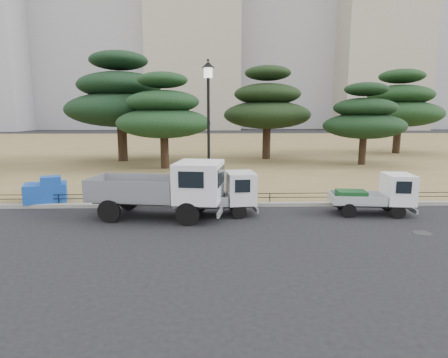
{
  "coord_description": "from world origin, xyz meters",
  "views": [
    {
      "loc": [
        -0.43,
        -12.9,
        3.92
      ],
      "look_at": [
        0.0,
        2.0,
        1.3
      ],
      "focal_mm": 30.0,
      "sensor_mm": 36.0,
      "label": 1
    }
  ],
  "objects_px": {
    "truck_kei_front": "(221,194)",
    "street_lamp": "(208,109)",
    "truck_kei_rear": "(377,194)",
    "truck_large": "(165,187)",
    "tarp_pile": "(46,191)"
  },
  "relations": [
    {
      "from": "truck_kei_front",
      "to": "street_lamp",
      "type": "height_order",
      "value": "street_lamp"
    },
    {
      "from": "truck_kei_front",
      "to": "truck_kei_rear",
      "type": "relative_size",
      "value": 1.03
    },
    {
      "from": "truck_large",
      "to": "street_lamp",
      "type": "relative_size",
      "value": 0.89
    },
    {
      "from": "truck_large",
      "to": "street_lamp",
      "type": "xyz_separation_m",
      "value": [
        1.64,
        1.92,
        2.91
      ]
    },
    {
      "from": "tarp_pile",
      "to": "street_lamp",
      "type": "bearing_deg",
      "value": -2.42
    },
    {
      "from": "truck_kei_rear",
      "to": "street_lamp",
      "type": "bearing_deg",
      "value": 172.1
    },
    {
      "from": "truck_kei_front",
      "to": "street_lamp",
      "type": "distance_m",
      "value": 3.69
    },
    {
      "from": "truck_large",
      "to": "truck_kei_rear",
      "type": "distance_m",
      "value": 8.27
    },
    {
      "from": "truck_kei_front",
      "to": "truck_large",
      "type": "bearing_deg",
      "value": -178.72
    },
    {
      "from": "truck_large",
      "to": "truck_kei_rear",
      "type": "bearing_deg",
      "value": 10.79
    },
    {
      "from": "truck_kei_front",
      "to": "street_lamp",
      "type": "xyz_separation_m",
      "value": [
        -0.47,
        1.64,
        3.27
      ]
    },
    {
      "from": "street_lamp",
      "to": "truck_kei_front",
      "type": "bearing_deg",
      "value": -73.87
    },
    {
      "from": "tarp_pile",
      "to": "truck_kei_front",
      "type": "bearing_deg",
      "value": -14.42
    },
    {
      "from": "street_lamp",
      "to": "truck_large",
      "type": "bearing_deg",
      "value": -130.53
    },
    {
      "from": "truck_kei_rear",
      "to": "tarp_pile",
      "type": "bearing_deg",
      "value": 178.14
    }
  ]
}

